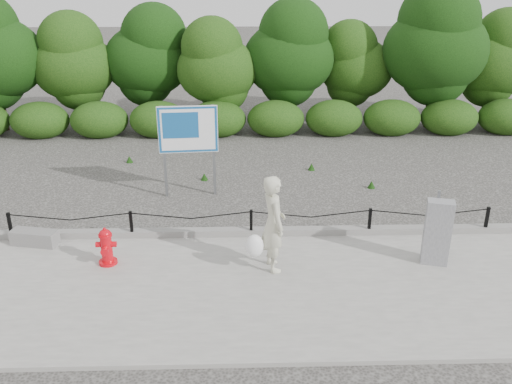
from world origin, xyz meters
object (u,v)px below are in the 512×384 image
Objects in this scene: utility_cabinet at (437,232)px; advertising_sign at (188,134)px; concrete_block at (35,238)px; fire_hydrant at (106,247)px; pedestrian at (272,225)px.

advertising_sign reaches higher than utility_cabinet.
utility_cabinet is 0.61× the size of advertising_sign.
fire_hydrant is at bearing -26.52° from concrete_block.
advertising_sign reaches higher than pedestrian.
utility_cabinet is 6.21m from advertising_sign.
advertising_sign is at bearing 42.06° from concrete_block.
concrete_block is 4.22m from advertising_sign.
pedestrian is 1.31× the size of utility_cabinet.
fire_hydrant is 0.53× the size of utility_cabinet.
utility_cabinet is (3.12, 0.12, -0.26)m from pedestrian.
fire_hydrant is 3.92m from advertising_sign.
pedestrian reaches higher than utility_cabinet.
utility_cabinet reaches higher than concrete_block.
pedestrian is 0.80× the size of advertising_sign.
fire_hydrant reaches higher than concrete_block.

